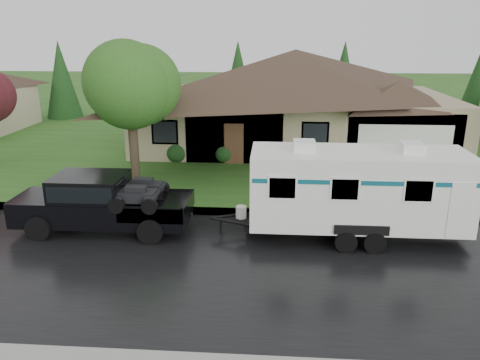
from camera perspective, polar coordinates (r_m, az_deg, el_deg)
name	(u,v)px	position (r m, az deg, el deg)	size (l,w,h in m)	color
ground	(248,239)	(15.99, 1.01, -7.15)	(140.00, 140.00, 0.00)	#24551A
road	(245,266)	(14.20, 0.57, -10.50)	(140.00, 8.00, 0.01)	black
curb	(251,212)	(18.03, 1.40, -3.96)	(140.00, 0.50, 0.15)	gray
lawn	(261,140)	(30.25, 2.56, 4.90)	(140.00, 26.00, 0.15)	#24551A
house_main	(300,87)	(28.56, 7.28, 11.18)	(19.44, 10.80, 6.90)	gray
tree_left_green	(130,84)	(21.23, -13.32, 11.29)	(3.82, 3.82, 6.33)	#382B1E
shrub_row	(296,154)	(24.59, 6.87, 3.21)	(13.60, 1.00, 1.00)	#143814
pickup_truck	(100,201)	(17.01, -16.75, -2.47)	(6.02, 2.29, 2.01)	black
travel_trailer	(357,188)	(15.95, 14.12, -0.94)	(7.42, 2.61, 3.33)	white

